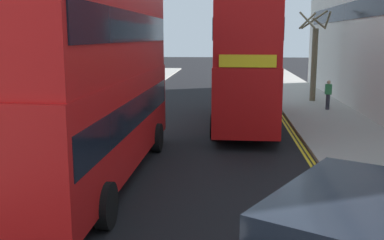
% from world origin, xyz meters
% --- Properties ---
extents(sidewalk_right, '(4.00, 80.00, 0.14)m').
position_xyz_m(sidewalk_right, '(6.50, 16.00, 0.07)').
color(sidewalk_right, '#9E9991').
rests_on(sidewalk_right, ground).
extents(sidewalk_left, '(4.00, 80.00, 0.14)m').
position_xyz_m(sidewalk_left, '(-6.50, 16.00, 0.07)').
color(sidewalk_left, '#9E9991').
rests_on(sidewalk_left, ground).
extents(kerb_line_outer, '(0.10, 56.00, 0.01)m').
position_xyz_m(kerb_line_outer, '(4.40, 14.00, 0.00)').
color(kerb_line_outer, yellow).
rests_on(kerb_line_outer, ground).
extents(kerb_line_inner, '(0.10, 56.00, 0.01)m').
position_xyz_m(kerb_line_inner, '(4.24, 14.00, 0.00)').
color(kerb_line_inner, yellow).
rests_on(kerb_line_inner, ground).
extents(double_decker_bus_away, '(2.88, 10.83, 5.64)m').
position_xyz_m(double_decker_bus_away, '(-2.32, 10.92, 3.03)').
color(double_decker_bus_away, red).
rests_on(double_decker_bus_away, ground).
extents(double_decker_bus_oncoming, '(2.98, 10.86, 5.64)m').
position_xyz_m(double_decker_bus_oncoming, '(2.30, 19.76, 3.03)').
color(double_decker_bus_oncoming, '#B20F0F').
rests_on(double_decker_bus_oncoming, ground).
extents(pedestrian_far, '(0.34, 0.22, 1.62)m').
position_xyz_m(pedestrian_far, '(7.03, 23.69, 0.99)').
color(pedestrian_far, '#2D2D38').
rests_on(pedestrian_far, sidewalk_right).
extents(street_tree_near, '(1.88, 2.04, 5.63)m').
position_xyz_m(street_tree_near, '(6.82, 27.18, 2.83)').
color(street_tree_near, '#6B6047').
rests_on(street_tree_near, sidewalk_right).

